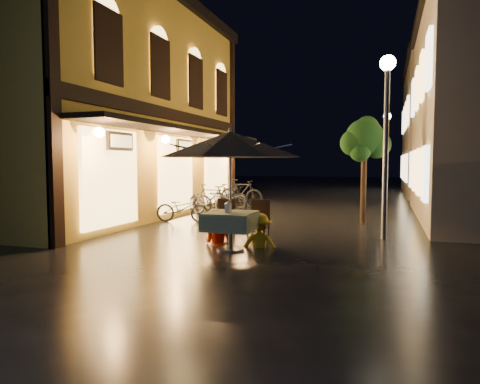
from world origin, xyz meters
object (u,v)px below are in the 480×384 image
at_px(streetlamp_near, 387,113).
at_px(bicycle_0, 182,208).
at_px(person_yellow, 260,214).
at_px(patio_umbrella, 230,144).
at_px(table_lantern, 228,206).
at_px(cafe_table, 230,222).
at_px(person_orange, 218,213).

bearing_deg(streetlamp_near, bicycle_0, 170.60).
relative_size(person_yellow, bicycle_0, 0.86).
bearing_deg(bicycle_0, patio_umbrella, -148.60).
distance_m(patio_umbrella, table_lantern, 1.24).
height_order(cafe_table, table_lantern, table_lantern).
bearing_deg(patio_umbrella, bicycle_0, 129.56).
xyz_separation_m(table_lantern, person_orange, (-0.47, 0.64, -0.23)).
xyz_separation_m(cafe_table, table_lantern, (0.00, -0.13, 0.33)).
bearing_deg(bicycle_0, streetlamp_near, -107.56).
distance_m(table_lantern, person_orange, 0.83).
height_order(patio_umbrella, person_yellow, patio_umbrella).
height_order(patio_umbrella, table_lantern, patio_umbrella).
distance_m(person_yellow, bicycle_0, 4.27).
bearing_deg(person_yellow, patio_umbrella, 38.67).
bearing_deg(person_orange, table_lantern, 137.05).
height_order(streetlamp_near, cafe_table, streetlamp_near).
distance_m(table_lantern, person_yellow, 0.85).
distance_m(streetlamp_near, patio_umbrella, 3.87).
relative_size(cafe_table, person_yellow, 0.72).
relative_size(table_lantern, person_yellow, 0.18).
distance_m(patio_umbrella, person_orange, 1.62).
distance_m(streetlamp_near, cafe_table, 4.45).
relative_size(cafe_table, patio_umbrella, 0.34).
bearing_deg(patio_umbrella, table_lantern, -90.00).
relative_size(patio_umbrella, person_orange, 2.10).
height_order(person_yellow, bicycle_0, person_yellow).
height_order(cafe_table, bicycle_0, bicycle_0).
xyz_separation_m(cafe_table, person_orange, (-0.47, 0.51, 0.10)).
relative_size(patio_umbrella, person_yellow, 2.08).
bearing_deg(person_orange, cafe_table, 143.31).
bearing_deg(table_lantern, patio_umbrella, 90.00).
bearing_deg(patio_umbrella, streetlamp_near, 39.05).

